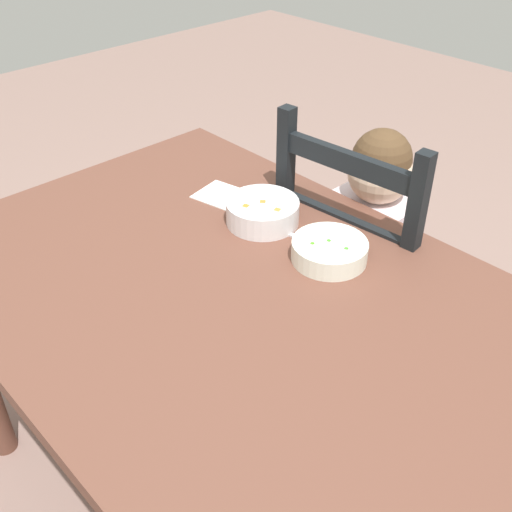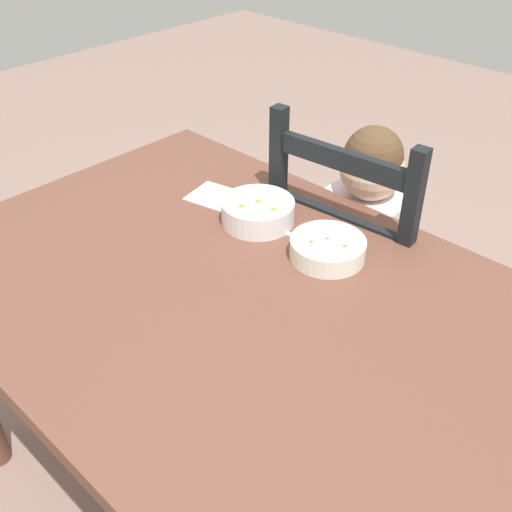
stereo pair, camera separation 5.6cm
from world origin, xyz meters
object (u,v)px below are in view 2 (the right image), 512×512
(child_figure, at_px, (358,239))
(bowl_of_carrots, at_px, (258,211))
(dining_chair, at_px, (355,284))
(dining_table, at_px, (247,331))
(bowl_of_peas, at_px, (328,248))
(spoon, at_px, (280,231))

(child_figure, relative_size, bowl_of_carrots, 5.29)
(dining_chair, relative_size, child_figure, 1.06)
(dining_table, bearing_deg, child_figure, 98.29)
(dining_table, bearing_deg, dining_chair, 97.74)
(dining_table, bearing_deg, bowl_of_carrots, 128.95)
(child_figure, xyz_separation_m, bowl_of_peas, (0.11, -0.29, 0.17))
(dining_chair, distance_m, child_figure, 0.16)
(bowl_of_carrots, distance_m, spoon, 0.08)
(child_figure, relative_size, spoon, 6.90)
(spoon, bearing_deg, bowl_of_carrots, -178.12)
(bowl_of_carrots, relative_size, spoon, 1.30)
(bowl_of_peas, bearing_deg, dining_table, -98.17)
(child_figure, height_order, bowl_of_carrots, child_figure)
(dining_chair, height_order, child_figure, dining_chair)
(bowl_of_peas, height_order, spoon, bowl_of_peas)
(dining_table, distance_m, child_figure, 0.53)
(child_figure, distance_m, bowl_of_carrots, 0.36)
(bowl_of_carrots, bearing_deg, bowl_of_peas, 0.00)
(dining_table, xyz_separation_m, dining_chair, (-0.07, 0.52, -0.20))
(dining_table, relative_size, bowl_of_peas, 8.62)
(bowl_of_peas, bearing_deg, spoon, 179.07)
(dining_table, height_order, spoon, spoon)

